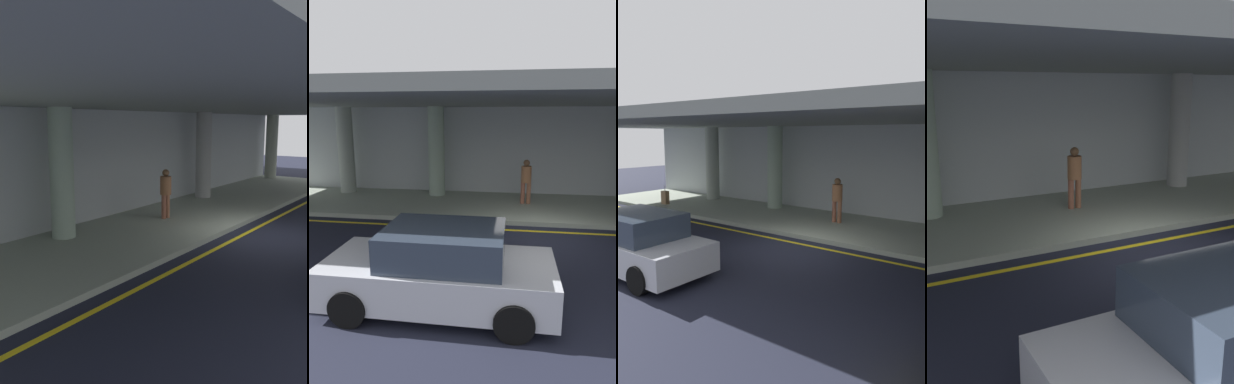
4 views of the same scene
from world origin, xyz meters
The scene contains 8 objects.
ground_plane centered at (0.00, 0.00, 0.00)m, with size 60.00×60.00×0.00m, color #1D1F2E.
sidewalk centered at (0.00, 3.10, 0.07)m, with size 26.00×4.20×0.15m, color #99A291.
lane_stripe_yellow centered at (0.00, 0.53, 0.00)m, with size 26.00×0.14×0.01m, color yellow.
support_column_center centered at (4.00, 4.37, 1.97)m, with size 0.67×0.67×3.65m, color #999B98.
ceiling_overhang centered at (0.00, 2.60, 3.95)m, with size 28.00×13.20×0.30m, color gray.
terminal_back_wall centered at (0.00, 5.35, 1.90)m, with size 26.00×0.30×3.80m, color #AAB1B2.
car_silver centered at (-2.04, -3.97, 0.71)m, with size 4.10×1.92×1.50m.
traveler_with_luggage centered at (-0.33, 3.36, 1.11)m, with size 0.38×0.38×1.68m.
Camera 4 is at (-5.35, -6.91, 3.40)m, focal length 40.49 mm.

